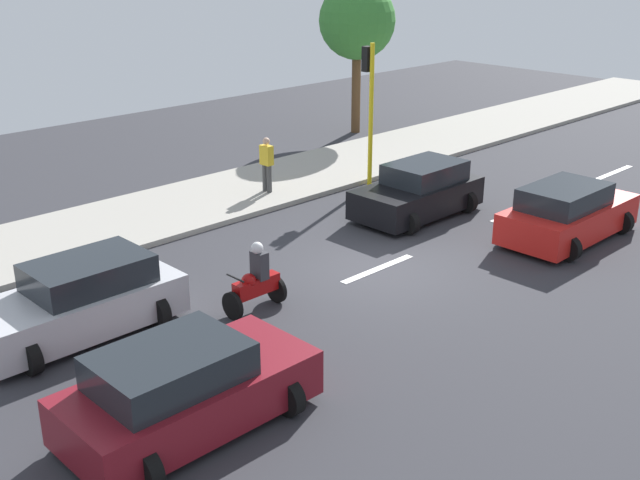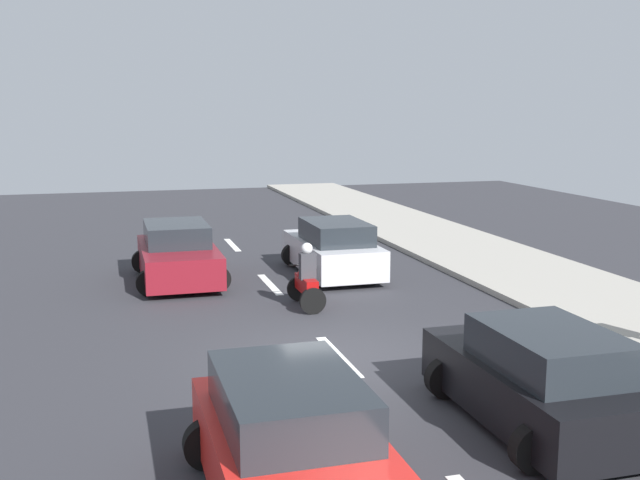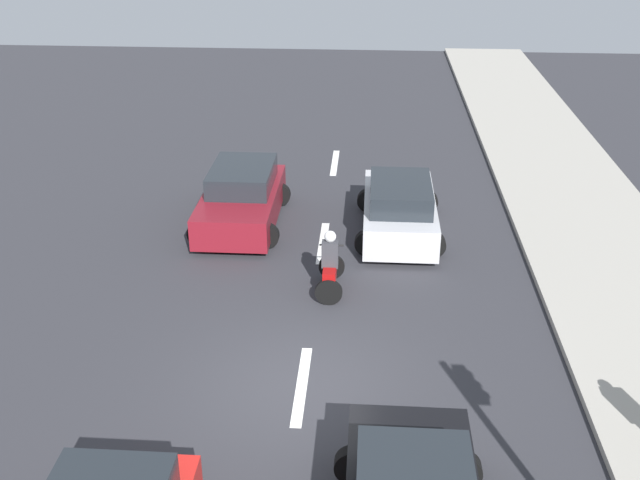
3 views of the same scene
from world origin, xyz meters
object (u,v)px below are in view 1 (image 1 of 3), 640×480
car_silver (80,301)px  traffic_light_corner (369,95)px  car_maroon (185,390)px  motorcycle (256,282)px  car_black (419,192)px  street_tree_north (357,22)px  car_red (567,214)px  pedestrian_near_signal (267,163)px

car_silver → traffic_light_corner: size_ratio=0.92×
car_maroon → motorcycle: 4.41m
car_silver → traffic_light_corner: 12.15m
car_silver → car_black: same height
street_tree_north → motorcycle: bearing=126.2°
car_black → car_red: bearing=-161.7°
car_black → pedestrian_near_signal: pedestrian_near_signal is taller
car_red → traffic_light_corner: size_ratio=0.94×
traffic_light_corner → motorcycle: bearing=118.3°
car_silver → car_maroon: same height
car_black → motorcycle: size_ratio=2.58×
car_red → car_silver: same height
car_maroon → pedestrian_near_signal: size_ratio=2.44×
car_black → traffic_light_corner: traffic_light_corner is taller
car_red → car_black: same height
car_red → traffic_light_corner: 7.28m
car_silver → traffic_light_corner: (2.91, -11.58, 2.22)m
car_red → motorcycle: bearing=74.3°
car_black → street_tree_north: 11.20m
car_red → car_maroon: 12.15m
street_tree_north → pedestrian_near_signal: bearing=116.2°
car_silver → car_maroon: size_ratio=1.00×
car_silver → car_black: 10.45m
car_red → car_silver: 12.42m
car_silver → car_maroon: bearing=174.5°
motorcycle → traffic_light_corner: size_ratio=0.34×
car_silver → motorcycle: motorcycle is taller
car_silver → traffic_light_corner: bearing=-75.9°
car_red → car_silver: size_ratio=1.02×
car_silver → street_tree_north: street_tree_north is taller
traffic_light_corner → street_tree_north: street_tree_north is taller
car_maroon → motorcycle: (2.56, -3.58, -0.07)m
car_red → car_black: (3.92, 1.30, -0.00)m
motorcycle → pedestrian_near_signal: (5.91, -5.37, 0.42)m
car_red → traffic_light_corner: bearing=1.4°
motorcycle → street_tree_north: (9.97, -13.61, 3.76)m
motorcycle → traffic_light_corner: bearing=-61.7°
motorcycle → pedestrian_near_signal: pedestrian_near_signal is taller
car_silver → motorcycle: size_ratio=2.69×
car_silver → car_black: bearing=-90.5°
car_black → pedestrian_near_signal: bearing=23.4°
car_silver → car_red: bearing=-108.9°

